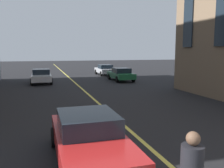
{
  "coord_description": "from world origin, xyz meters",
  "views": [
    {
      "loc": [
        -0.34,
        3.31,
        3.1
      ],
      "look_at": [
        12.92,
        -0.7,
        1.2
      ],
      "focal_mm": 38.42,
      "sensor_mm": 36.0,
      "label": 1
    }
  ],
  "objects": [
    {
      "name": "car_silver_near",
      "position": [
        30.0,
        -4.9,
        0.7
      ],
      "size": [
        4.4,
        1.95,
        1.37
      ],
      "color": "#B7BABF",
      "rests_on": "ground_plane"
    },
    {
      "name": "car_green_parked_b",
      "position": [
        23.55,
        -4.9,
        0.7
      ],
      "size": [
        4.4,
        1.95,
        1.37
      ],
      "color": "#1E6038",
      "rests_on": "ground_plane"
    },
    {
      "name": "lane_centre_line",
      "position": [
        20.0,
        0.0,
        0.0
      ],
      "size": [
        80.0,
        0.16,
        0.01
      ],
      "color": "#D8C64C",
      "rests_on": "ground_plane"
    },
    {
      "name": "car_silver_mid",
      "position": [
        24.03,
        3.19,
        0.7
      ],
      "size": [
        4.4,
        1.95,
        1.37
      ],
      "color": "#B7BABF",
      "rests_on": "ground_plane"
    },
    {
      "name": "car_red_far",
      "position": [
        5.99,
        2.07,
        0.7
      ],
      "size": [
        4.4,
        1.95,
        1.37
      ],
      "color": "#B21E1E",
      "rests_on": "ground_plane"
    }
  ]
}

